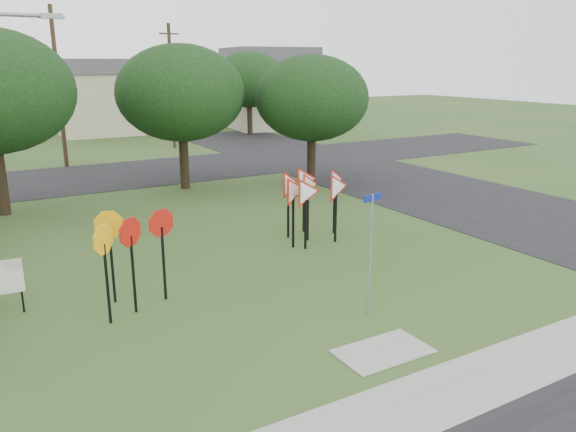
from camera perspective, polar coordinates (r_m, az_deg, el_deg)
The scene contains 16 objects.
ground at distance 14.13m, azimuth 3.35°, elevation -9.52°, with size 140.00×140.00×0.00m, color #28451A.
sidewalk at distance 11.31m, azimuth 15.71°, elevation -16.91°, with size 30.00×1.60×0.02m, color gray.
planting_strip at distance 10.67m, azimuth 20.57°, elevation -19.53°, with size 30.00×0.80×0.02m, color #28451A.
street_right at distance 28.78m, azimuth 12.35°, elevation 3.12°, with size 8.00×50.00×0.02m, color black.
street_far at distance 32.02m, azimuth -16.85°, elevation 4.03°, with size 60.00×8.00×0.02m, color black.
curb_pad at distance 12.42m, azimuth 9.64°, elevation -13.39°, with size 2.00×1.20×0.02m, color gray.
street_name_sign at distance 13.41m, azimuth 8.38°, elevation -3.14°, with size 0.61×0.16×3.01m.
stop_sign_cluster at distance 14.09m, azimuth -16.03°, elevation -2.31°, with size 2.23×1.52×2.43m.
yield_sign_cluster at distance 18.98m, azimuth 2.27°, elevation 2.76°, with size 3.08×1.75×2.45m.
far_pole_a at distance 35.05m, azimuth -22.29°, elevation 12.07°, with size 1.40×0.24×9.00m.
far_pole_b at distance 40.85m, azimuth -11.74°, elevation 12.83°, with size 1.40×0.24×8.50m.
house_mid at distance 51.93m, azimuth -18.18°, elevation 11.55°, with size 8.40×8.40×6.20m.
house_right at distance 53.04m, azimuth -1.96°, elevation 12.89°, with size 8.30×8.30×7.20m.
tree_near_mid at distance 27.27m, azimuth -10.84°, elevation 12.16°, with size 6.00×6.00×6.80m.
tree_near_right at distance 28.14m, azimuth 2.45°, elevation 11.86°, with size 5.60×5.60×6.33m.
tree_far_right at distance 47.62m, azimuth -3.98°, elevation 13.65°, with size 6.00×6.00×6.80m.
Camera 1 is at (-7.15, -10.65, 5.94)m, focal length 35.00 mm.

